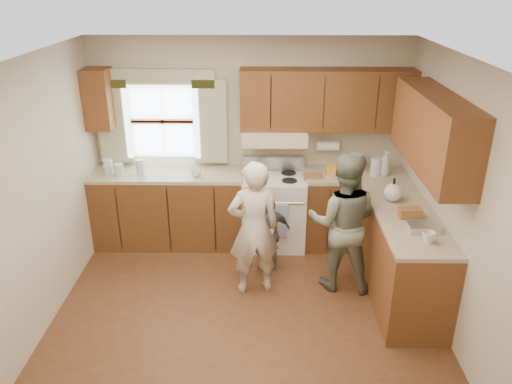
{
  "coord_description": "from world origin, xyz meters",
  "views": [
    {
      "loc": [
        0.17,
        -4.12,
        3.13
      ],
      "look_at": [
        0.1,
        0.4,
        1.15
      ],
      "focal_mm": 35.0,
      "sensor_mm": 36.0,
      "label": 1
    }
  ],
  "objects_px": {
    "stove": "(274,209)",
    "woman_left": "(254,229)",
    "child": "(269,234)",
    "woman_right": "(343,222)"
  },
  "relations": [
    {
      "from": "stove",
      "to": "woman_left",
      "type": "height_order",
      "value": "woman_left"
    },
    {
      "from": "woman_left",
      "to": "child",
      "type": "xyz_separation_m",
      "value": [
        0.17,
        0.4,
        -0.28
      ]
    },
    {
      "from": "woman_left",
      "to": "child",
      "type": "bearing_deg",
      "value": -125.36
    },
    {
      "from": "woman_right",
      "to": "stove",
      "type": "bearing_deg",
      "value": -44.23
    },
    {
      "from": "woman_left",
      "to": "woman_right",
      "type": "xyz_separation_m",
      "value": [
        0.92,
        0.11,
        0.02
      ]
    },
    {
      "from": "woman_right",
      "to": "child",
      "type": "bearing_deg",
      "value": -12.86
    },
    {
      "from": "stove",
      "to": "child",
      "type": "xyz_separation_m",
      "value": [
        -0.06,
        -0.62,
        -0.01
      ]
    },
    {
      "from": "woman_left",
      "to": "child",
      "type": "height_order",
      "value": "woman_left"
    },
    {
      "from": "woman_right",
      "to": "child",
      "type": "height_order",
      "value": "woman_right"
    },
    {
      "from": "stove",
      "to": "child",
      "type": "height_order",
      "value": "stove"
    }
  ]
}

